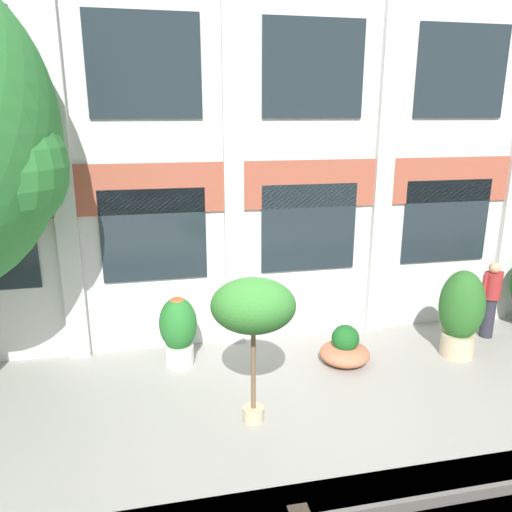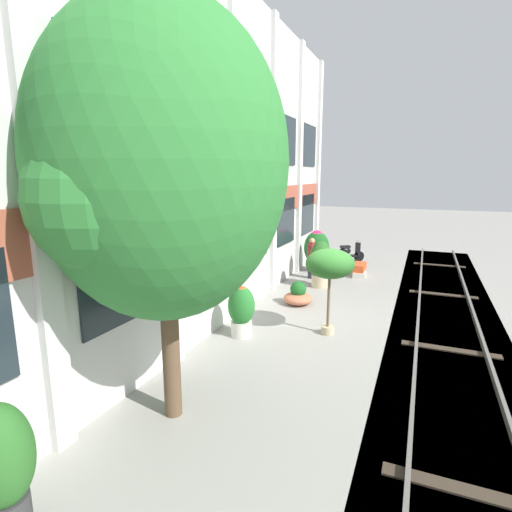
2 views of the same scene
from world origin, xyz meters
name	(u,v)px [view 1 (image 1 of 2)]	position (x,y,z in m)	size (l,w,h in m)	color
ground_plane	(263,411)	(0.00, 0.00, 0.00)	(80.00, 80.00, 0.00)	gray
apartment_facade	(230,113)	(0.00, 2.77, 4.39)	(18.07, 0.64, 8.84)	silver
potted_plant_fluted_column	(461,309)	(3.98, 1.05, 0.92)	(0.81, 0.81, 1.66)	tan
potted_plant_terracotta_small	(253,308)	(-0.19, -0.18, 1.79)	(1.19, 1.19, 2.19)	tan
potted_plant_glazed_jar	(178,328)	(-1.15, 1.78, 0.72)	(0.67, 0.67, 1.30)	beige
potted_plant_wide_bowl	(345,349)	(1.80, 1.21, 0.27)	(0.91, 0.91, 0.73)	#B76647
resident_by_doorway	(491,297)	(5.05, 1.67, 0.84)	(0.52, 0.34, 1.57)	#282833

